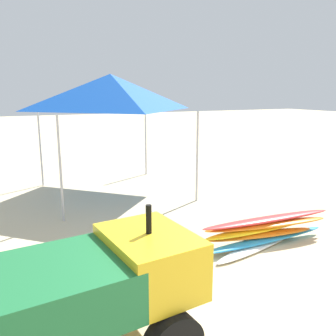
{
  "coord_description": "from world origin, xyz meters",
  "views": [
    {
      "loc": [
        -2.63,
        -2.81,
        2.6
      ],
      "look_at": [
        0.67,
        3.88,
        1.01
      ],
      "focal_mm": 37.97,
      "sensor_mm": 36.0,
      "label": 1
    }
  ],
  "objects": [
    {
      "name": "ground",
      "position": [
        0.0,
        0.0,
        0.0
      ],
      "size": [
        80.0,
        80.0,
        0.0
      ],
      "primitive_type": "plane",
      "color": "beige"
    },
    {
      "name": "utility_cart",
      "position": [
        -2.11,
        0.24,
        0.78
      ],
      "size": [
        2.64,
        1.48,
        1.5
      ],
      "color": "#1E6B38",
      "rests_on": "ground"
    },
    {
      "name": "surfboard_pile",
      "position": [
        1.4,
        1.63,
        0.24
      ],
      "size": [
        2.72,
        0.81,
        0.48
      ],
      "color": "white",
      "rests_on": "ground"
    },
    {
      "name": "popup_canopy",
      "position": [
        0.09,
        5.95,
        2.61
      ],
      "size": [
        3.23,
        3.23,
        3.05
      ],
      "color": "#B2B2B7",
      "rests_on": "ground"
    }
  ]
}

